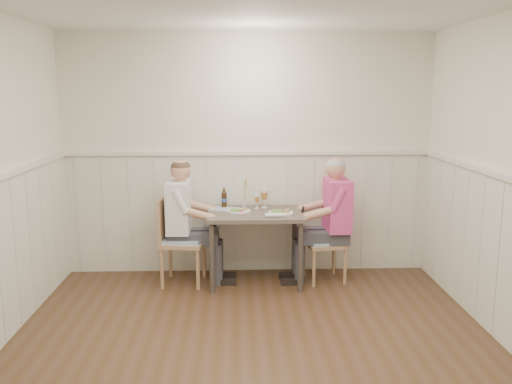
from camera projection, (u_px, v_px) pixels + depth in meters
ground_plane at (255, 369)px, 3.91m from camera, size 4.50×4.50×0.00m
room_shell at (255, 161)px, 3.64m from camera, size 4.04×4.54×2.60m
wainscot at (252, 250)px, 4.46m from camera, size 4.00×4.49×1.34m
dining_table at (255, 221)px, 5.60m from camera, size 0.98×0.70×0.75m
chair_right at (329, 239)px, 5.69m from camera, size 0.46×0.46×0.84m
chair_left at (177, 237)px, 5.59m from camera, size 0.48×0.48×0.91m
man_in_pink at (333, 229)px, 5.66m from camera, size 0.62×0.43×1.33m
diner_cream at (183, 231)px, 5.61m from camera, size 0.61×0.43×1.32m
plate_man at (280, 212)px, 5.51m from camera, size 0.26×0.26×0.07m
plate_diner at (238, 210)px, 5.60m from camera, size 0.23×0.23×0.06m
beer_glass_a at (264, 195)px, 5.77m from camera, size 0.08×0.08×0.20m
beer_glass_b at (257, 199)px, 5.74m from camera, size 0.06×0.06×0.16m
beer_bottle at (224, 199)px, 5.80m from camera, size 0.06×0.06×0.21m
rolled_napkin at (275, 215)px, 5.36m from camera, size 0.20×0.05×0.04m
grass_vase at (244, 193)px, 5.80m from camera, size 0.04×0.04×0.34m
gingham_mat at (224, 209)px, 5.73m from camera, size 0.34×0.31×0.01m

